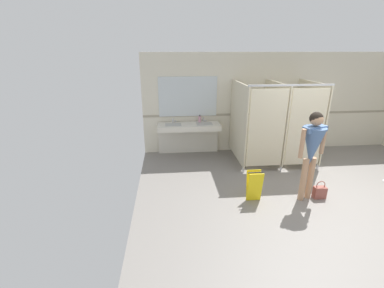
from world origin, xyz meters
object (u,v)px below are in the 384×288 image
object	(u,v)px
wet_floor_sign	(254,186)
handbag	(320,192)
person_standing	(312,146)
soap_dispenser	(200,119)

from	to	relation	value
wet_floor_sign	handbag	bearing A→B (deg)	-1.46
handbag	wet_floor_sign	bearing A→B (deg)	178.54
person_standing	soap_dispenser	bearing A→B (deg)	123.82
person_standing	soap_dispenser	distance (m)	3.15
soap_dispenser	wet_floor_sign	distance (m)	2.77
handbag	person_standing	bearing A→B (deg)	178.69
person_standing	wet_floor_sign	world-z (taller)	person_standing
handbag	soap_dispenser	bearing A→B (deg)	128.11
person_standing	handbag	distance (m)	1.02
person_standing	wet_floor_sign	size ratio (longest dim) A/B	2.85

